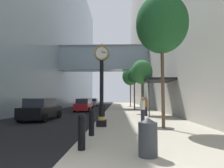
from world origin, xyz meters
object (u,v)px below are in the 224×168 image
trash_bin (148,136)px  car_red_near (84,105)px  street_clock (102,80)px  bollard_nearest (82,131)px  bollard_fourth (101,113)px  car_silver_far (93,102)px  car_blue_trailing (87,103)px  street_tree_mid_near (142,72)px  car_black_mid (41,110)px  bollard_second (92,122)px  street_tree_near (162,24)px  pedestrian_walking (146,106)px  street_tree_far (130,76)px  pedestrian_by_clock (143,108)px  bollard_fifth (103,111)px  street_tree_mid_far (134,75)px

trash_bin → car_red_near: car_red_near is taller
street_clock → car_red_near: 14.94m
street_clock → car_red_near: size_ratio=1.03×
bollard_nearest → bollard_fourth: 6.90m
car_silver_far → car_blue_trailing: (-0.18, -8.17, 0.00)m
bollard_fourth → bollard_nearest: bearing=-90.0°
street_tree_mid_near → car_black_mid: (-8.40, -3.84, -3.41)m
bollard_second → trash_bin: size_ratio=1.06×
bollard_nearest → trash_bin: 2.03m
car_black_mid → street_tree_near: bearing=-30.6°
bollard_second → trash_bin: bearing=-56.6°
trash_bin → pedestrian_walking: pedestrian_walking is taller
bollard_second → pedestrian_walking: pedestrian_walking is taller
pedestrian_walking → street_tree_far: bearing=90.4°
street_tree_near → pedestrian_by_clock: 5.82m
pedestrian_by_clock → car_blue_trailing: 22.31m
bollard_nearest → bollard_fourth: same height
bollard_second → car_red_near: size_ratio=0.24×
street_clock → car_red_near: bearing=103.6°
street_tree_mid_near → trash_bin: bearing=-96.5°
bollard_fourth → car_silver_far: 30.40m
bollard_fifth → car_black_mid: size_ratio=0.24×
street_tree_mid_near → car_black_mid: size_ratio=1.17×
bollard_fifth → car_red_near: bearing=107.7°
street_tree_far → car_blue_trailing: size_ratio=1.77×
bollard_fifth → street_tree_mid_near: bearing=48.5°
street_tree_near → bollard_nearest: bearing=-128.8°
bollard_fifth → street_tree_far: (3.49, 21.54, 5.09)m
bollard_second → pedestrian_by_clock: bearing=62.4°
bollard_fourth → pedestrian_by_clock: size_ratio=0.67×
bollard_fourth → pedestrian_by_clock: 2.98m
street_tree_mid_far → car_black_mid: bearing=-123.6°
street_tree_far → street_tree_mid_far: bearing=-90.0°
bollard_nearest → bollard_second: bearing=90.0°
car_silver_far → pedestrian_by_clock: bearing=-76.4°
bollard_second → street_tree_mid_near: bearing=72.1°
car_red_near → pedestrian_by_clock: bearing=-62.4°
street_tree_near → trash_bin: bearing=-107.5°
street_tree_mid_far → car_red_near: (-6.77, -2.48, -4.15)m
street_tree_far → pedestrian_by_clock: size_ratio=4.45×
bollard_fourth → car_red_near: 12.98m
bollard_fifth → bollard_second: bearing=-90.0°
street_tree_near → trash_bin: street_tree_near is taller
bollard_fifth → street_tree_near: size_ratio=0.15×
bollard_fourth → car_silver_far: size_ratio=0.24×
street_tree_mid_far → pedestrian_by_clock: street_tree_mid_far is taller
bollard_fourth → street_tree_far: street_tree_far is taller
pedestrian_walking → car_blue_trailing: pedestrian_walking is taller
street_tree_far → car_black_mid: size_ratio=1.63×
bollard_fourth → pedestrian_walking: size_ratio=0.67×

